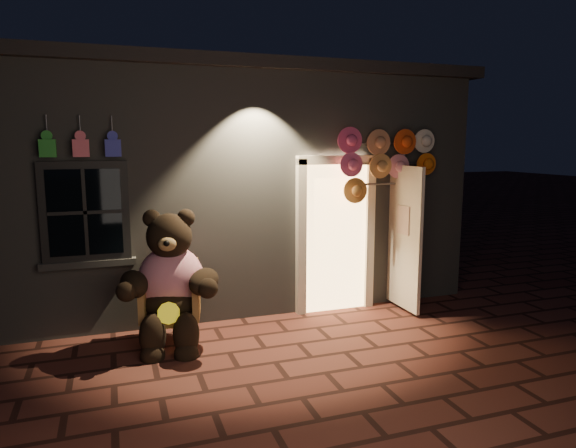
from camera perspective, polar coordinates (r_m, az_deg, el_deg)
name	(u,v)px	position (r m, az deg, el deg)	size (l,w,h in m)	color
ground	(276,362)	(5.78, -1.39, -15.12)	(60.00, 60.00, 0.00)	#5C2C23
shop_building	(207,179)	(9.18, -9.04, 4.99)	(7.30, 5.95, 3.51)	slate
wicker_armchair	(171,302)	(6.34, -12.82, -8.45)	(0.76, 0.72, 0.97)	olive
teddy_bear	(170,284)	(6.14, -12.93, -6.46)	(1.22, 1.05, 1.70)	#C61543
hat_rack	(386,159)	(7.27, 10.84, 7.13)	(1.45, 0.22, 2.56)	#59595E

